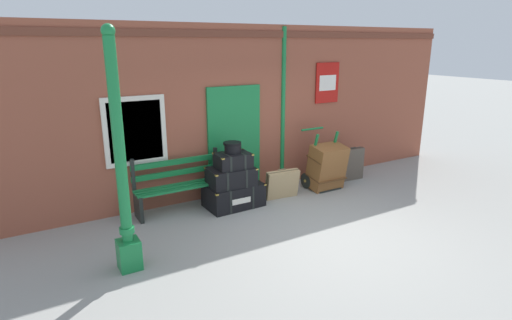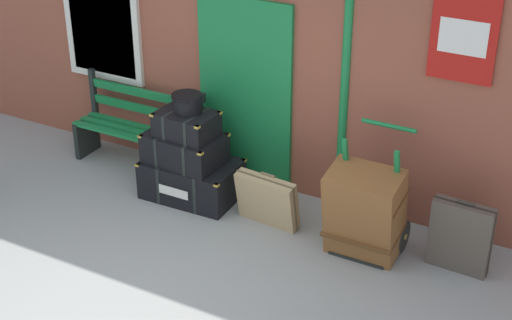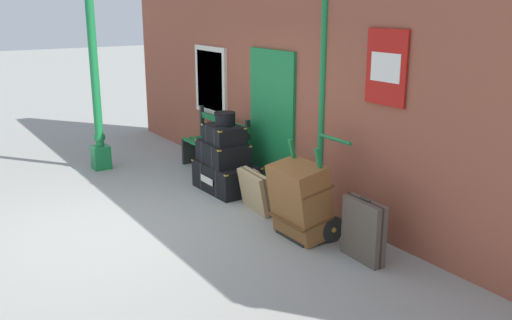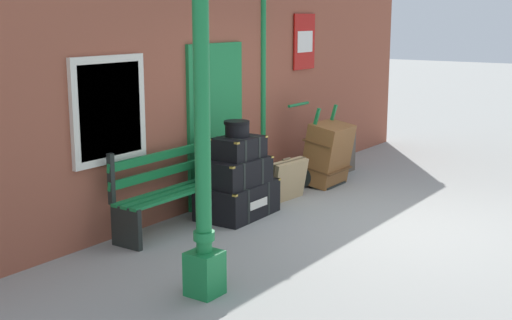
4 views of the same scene
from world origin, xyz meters
name	(u,v)px [view 4 (image 4 of 4)]	position (x,y,z in m)	size (l,w,h in m)	color
ground_plane	(396,228)	(0.00, 0.00, 0.00)	(60.00, 60.00, 0.00)	gray
brick_facade	(219,80)	(-0.02, 2.60, 1.60)	(10.40, 0.35, 3.20)	brown
lamp_post	(203,166)	(-2.82, 0.62, 1.17)	(0.28, 0.28, 3.07)	#197A3D
platform_bench	(169,192)	(-1.54, 2.16, 0.44)	(1.60, 0.43, 1.01)	#197A3D
steamer_trunk_base	(237,199)	(-0.65, 1.84, 0.21)	(1.03, 0.68, 0.43)	black
steamer_trunk_middle	(236,171)	(-0.70, 1.81, 0.58)	(0.84, 0.59, 0.33)	black
steamer_trunk_top	(238,147)	(-0.66, 1.81, 0.87)	(0.63, 0.48, 0.27)	black
round_hatbox	(237,128)	(-0.65, 1.83, 1.11)	(0.32, 0.31, 0.20)	black
porters_trolley	(317,166)	(1.38, 1.86, 0.27)	(0.71, 0.69, 1.18)	black
large_brown_trunk	(328,154)	(1.38, 1.68, 0.47)	(0.70, 0.58, 0.94)	brown
suitcase_beige	(342,151)	(2.25, 1.89, 0.34)	(0.58, 0.18, 0.73)	#51473D
suitcase_cream	(287,180)	(0.33, 1.72, 0.28)	(0.68, 0.30, 0.58)	tan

